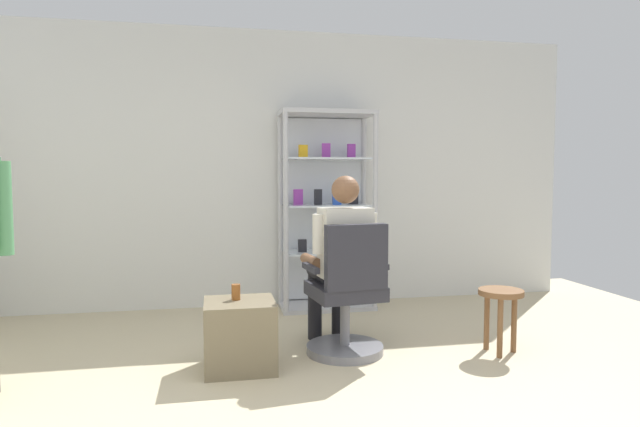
{
  "coord_description": "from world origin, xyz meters",
  "views": [
    {
      "loc": [
        -0.68,
        -2.41,
        1.3
      ],
      "look_at": [
        0.13,
        1.65,
        1.0
      ],
      "focal_mm": 30.5,
      "sensor_mm": 36.0,
      "label": 1
    }
  ],
  "objects_px": {
    "office_chair": "(348,301)",
    "seated_shopkeeper": "(340,254)",
    "tea_glass": "(236,292)",
    "storage_crate": "(240,335)",
    "display_cabinet_main": "(325,209)",
    "wooden_stool": "(501,303)"
  },
  "relations": [
    {
      "from": "office_chair",
      "to": "tea_glass",
      "type": "distance_m",
      "value": 0.81
    },
    {
      "from": "display_cabinet_main",
      "to": "office_chair",
      "type": "xyz_separation_m",
      "value": [
        -0.14,
        -1.47,
        -0.57
      ]
    },
    {
      "from": "office_chair",
      "to": "seated_shopkeeper",
      "type": "height_order",
      "value": "seated_shopkeeper"
    },
    {
      "from": "office_chair",
      "to": "wooden_stool",
      "type": "relative_size",
      "value": 2.05
    },
    {
      "from": "seated_shopkeeper",
      "to": "office_chair",
      "type": "bearing_deg",
      "value": -82.68
    },
    {
      "from": "storage_crate",
      "to": "tea_glass",
      "type": "xyz_separation_m",
      "value": [
        -0.02,
        0.04,
        0.28
      ]
    },
    {
      "from": "display_cabinet_main",
      "to": "storage_crate",
      "type": "relative_size",
      "value": 4.08
    },
    {
      "from": "office_chair",
      "to": "seated_shopkeeper",
      "type": "xyz_separation_m",
      "value": [
        -0.02,
        0.16,
        0.32
      ]
    },
    {
      "from": "office_chair",
      "to": "storage_crate",
      "type": "distance_m",
      "value": 0.8
    },
    {
      "from": "storage_crate",
      "to": "tea_glass",
      "type": "bearing_deg",
      "value": 117.63
    },
    {
      "from": "storage_crate",
      "to": "tea_glass",
      "type": "distance_m",
      "value": 0.29
    },
    {
      "from": "tea_glass",
      "to": "wooden_stool",
      "type": "bearing_deg",
      "value": -2.5
    },
    {
      "from": "wooden_stool",
      "to": "tea_glass",
      "type": "bearing_deg",
      "value": 177.5
    },
    {
      "from": "display_cabinet_main",
      "to": "seated_shopkeeper",
      "type": "height_order",
      "value": "display_cabinet_main"
    },
    {
      "from": "storage_crate",
      "to": "tea_glass",
      "type": "relative_size",
      "value": 4.43
    },
    {
      "from": "office_chair",
      "to": "tea_glass",
      "type": "height_order",
      "value": "office_chair"
    },
    {
      "from": "seated_shopkeeper",
      "to": "tea_glass",
      "type": "height_order",
      "value": "seated_shopkeeper"
    },
    {
      "from": "office_chair",
      "to": "storage_crate",
      "type": "height_order",
      "value": "office_chair"
    },
    {
      "from": "office_chair",
      "to": "storage_crate",
      "type": "xyz_separation_m",
      "value": [
        -0.77,
        -0.12,
        -0.16
      ]
    },
    {
      "from": "tea_glass",
      "to": "wooden_stool",
      "type": "relative_size",
      "value": 0.23
    },
    {
      "from": "seated_shopkeeper",
      "to": "wooden_stool",
      "type": "height_order",
      "value": "seated_shopkeeper"
    },
    {
      "from": "office_chair",
      "to": "seated_shopkeeper",
      "type": "relative_size",
      "value": 0.74
    }
  ]
}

